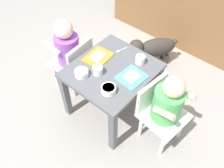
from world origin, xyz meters
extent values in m
plane|color=gray|center=(0.00, 0.00, 0.00)|extent=(7.00, 7.00, 0.00)
cube|color=#515459|center=(0.00, 0.00, 0.43)|extent=(0.52, 0.58, 0.03)
cube|color=#515459|center=(-0.23, -0.26, 0.21)|extent=(0.04, 0.04, 0.42)
cube|color=#515459|center=(0.23, -0.26, 0.21)|extent=(0.04, 0.04, 0.42)
cube|color=#515459|center=(-0.23, 0.26, 0.21)|extent=(0.04, 0.04, 0.42)
cube|color=#515459|center=(0.23, 0.26, 0.21)|extent=(0.04, 0.04, 0.42)
cube|color=silver|center=(-0.43, -0.02, 0.26)|extent=(0.30, 0.30, 0.02)
cube|color=silver|center=(-0.30, -0.01, 0.38)|extent=(0.05, 0.27, 0.22)
cylinder|color=purple|center=(-0.43, -0.02, 0.39)|extent=(0.18, 0.18, 0.24)
sphere|color=beige|center=(-0.44, -0.02, 0.57)|extent=(0.14, 0.14, 0.14)
cylinder|color=silver|center=(-0.54, 0.07, 0.13)|extent=(0.03, 0.03, 0.25)
cylinder|color=silver|center=(-0.52, -0.13, 0.13)|extent=(0.03, 0.03, 0.25)
cylinder|color=silver|center=(-0.34, 0.09, 0.13)|extent=(0.03, 0.03, 0.25)
cylinder|color=silver|center=(-0.32, -0.11, 0.13)|extent=(0.03, 0.03, 0.25)
cylinder|color=beige|center=(-0.49, 0.08, 0.45)|extent=(0.15, 0.05, 0.09)
cylinder|color=beige|center=(-0.47, -0.13, 0.45)|extent=(0.15, 0.05, 0.09)
cube|color=silver|center=(0.43, 0.03, 0.26)|extent=(0.31, 0.31, 0.02)
cube|color=silver|center=(0.30, 0.04, 0.38)|extent=(0.06, 0.27, 0.22)
cylinder|color=#4CB259|center=(0.43, 0.03, 0.39)|extent=(0.19, 0.19, 0.24)
sphere|color=beige|center=(0.44, 0.03, 0.57)|extent=(0.13, 0.13, 0.13)
cylinder|color=silver|center=(0.52, -0.08, 0.13)|extent=(0.03, 0.03, 0.25)
cylinder|color=silver|center=(0.54, 0.12, 0.13)|extent=(0.03, 0.03, 0.25)
cylinder|color=silver|center=(0.32, -0.06, 0.13)|extent=(0.03, 0.03, 0.25)
cylinder|color=silver|center=(0.34, 0.14, 0.13)|extent=(0.03, 0.03, 0.25)
cylinder|color=beige|center=(0.47, -0.08, 0.45)|extent=(0.15, 0.06, 0.09)
cylinder|color=beige|center=(0.49, 0.13, 0.45)|extent=(0.15, 0.06, 0.09)
ellipsoid|color=#332D28|center=(-0.04, 0.67, 0.19)|extent=(0.33, 0.37, 0.18)
sphere|color=#332D28|center=(-0.15, 0.51, 0.23)|extent=(0.13, 0.13, 0.13)
sphere|color=black|center=(-0.18, 0.47, 0.23)|extent=(0.06, 0.06, 0.06)
torus|color=green|center=(-0.13, 0.54, 0.22)|extent=(0.11, 0.09, 0.11)
sphere|color=#332D28|center=(0.06, 0.81, 0.22)|extent=(0.05, 0.05, 0.05)
cylinder|color=#332D28|center=(-0.13, 0.62, 0.06)|extent=(0.04, 0.04, 0.11)
cylinder|color=#332D28|center=(-0.06, 0.57, 0.06)|extent=(0.04, 0.04, 0.11)
cylinder|color=#332D28|center=(-0.02, 0.78, 0.06)|extent=(0.04, 0.04, 0.11)
cylinder|color=#332D28|center=(0.06, 0.72, 0.06)|extent=(0.04, 0.04, 0.11)
cube|color=orange|center=(-0.15, 0.02, 0.45)|extent=(0.17, 0.21, 0.01)
cube|color=white|center=(-0.15, 0.02, 0.46)|extent=(0.09, 0.11, 0.01)
cube|color=#4CC6BC|center=(0.15, 0.02, 0.45)|extent=(0.17, 0.19, 0.01)
cube|color=white|center=(0.15, 0.02, 0.46)|extent=(0.09, 0.10, 0.01)
cylinder|color=white|center=(0.11, 0.17, 0.47)|extent=(0.07, 0.07, 0.06)
cylinder|color=silver|center=(0.11, 0.17, 0.46)|extent=(0.06, 0.06, 0.04)
cylinder|color=white|center=(-0.04, -0.09, 0.47)|extent=(0.07, 0.07, 0.06)
cylinder|color=silver|center=(-0.04, -0.09, 0.46)|extent=(0.06, 0.06, 0.03)
cylinder|color=white|center=(0.11, -0.16, 0.46)|extent=(0.09, 0.09, 0.04)
cylinder|color=gold|center=(0.11, -0.16, 0.48)|extent=(0.08, 0.08, 0.01)
cylinder|color=white|center=(-0.11, -0.17, 0.46)|extent=(0.09, 0.09, 0.04)
cylinder|color=#B26633|center=(-0.11, -0.17, 0.48)|extent=(0.08, 0.08, 0.01)
cylinder|color=silver|center=(-0.07, 0.21, 0.45)|extent=(0.03, 0.07, 0.01)
ellipsoid|color=silver|center=(-0.08, 0.16, 0.45)|extent=(0.03, 0.03, 0.01)
camera|label=1|loc=(0.74, -0.86, 1.58)|focal=37.94mm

